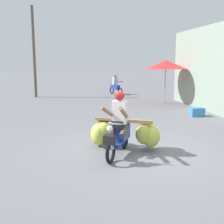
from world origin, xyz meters
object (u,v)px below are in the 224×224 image
Objects in this scene: motorbike_main_loaded at (121,132)px; motorbike_distant_ahead_left at (115,86)px; utility_pole at (34,52)px; market_umbrella_near_shop at (166,64)px; produce_crate at (197,112)px.

motorbike_distant_ahead_left is (1.96, 12.58, 0.08)m from motorbike_main_loaded.
utility_pole is (-3.43, 11.77, 2.36)m from motorbike_main_loaded.
motorbike_main_loaded is 0.35× the size of utility_pole.
market_umbrella_near_shop reaches higher than produce_crate.
market_umbrella_near_shop is at bearing 63.30° from motorbike_main_loaded.
motorbike_main_loaded is 8.78m from market_umbrella_near_shop.
motorbike_main_loaded is 5.67m from produce_crate.
utility_pole is (-7.31, 4.06, 0.73)m from market_umbrella_near_shop.
utility_pole reaches higher than motorbike_distant_ahead_left.
motorbike_distant_ahead_left is 0.27× the size of utility_pole.
motorbike_main_loaded is at bearing -134.91° from produce_crate.
utility_pole is (-5.38, -0.80, 2.29)m from motorbike_distant_ahead_left.
produce_crate is 0.10× the size of utility_pole.
motorbike_distant_ahead_left is at bearing 8.47° from utility_pole.
market_umbrella_near_shop is 8.39m from utility_pole.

